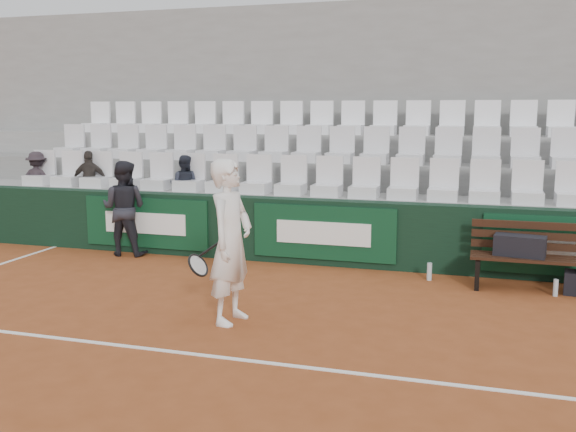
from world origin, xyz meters
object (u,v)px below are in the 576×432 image
object	(u,v)px
bench_left	(529,273)
sports_bag_left	(520,246)
water_bottle_far	(556,288)
spectator_b	(89,156)
spectator_a	(36,156)
ball_kid	(124,208)
tennis_player	(231,242)
spectator_c	(184,159)
water_bottle_near	(429,272)

from	to	relation	value
bench_left	sports_bag_left	size ratio (longest dim) A/B	2.33
bench_left	water_bottle_far	distance (m)	0.39
spectator_b	spectator_a	bearing A→B (deg)	-17.72
ball_kid	spectator_a	size ratio (longest dim) A/B	1.47
tennis_player	spectator_c	size ratio (longest dim) A/B	1.75
bench_left	spectator_b	world-z (taller)	spectator_b
spectator_c	spectator_a	bearing A→B (deg)	-7.99
spectator_b	water_bottle_near	bearing A→B (deg)	152.75
spectator_b	spectator_c	size ratio (longest dim) A/B	1.04
bench_left	ball_kid	bearing A→B (deg)	176.99
bench_left	ball_kid	size ratio (longest dim) A/B	0.97
sports_bag_left	spectator_b	xyz separation A→B (m)	(-7.24, 1.14, 0.96)
spectator_a	sports_bag_left	bearing A→B (deg)	159.66
water_bottle_near	tennis_player	bearing A→B (deg)	-129.29
sports_bag_left	spectator_b	distance (m)	7.39
tennis_player	spectator_b	world-z (taller)	spectator_b
spectator_a	spectator_b	bearing A→B (deg)	167.42
bench_left	spectator_c	bearing A→B (deg)	168.24
ball_kid	spectator_b	size ratio (longest dim) A/B	1.42
water_bottle_far	sports_bag_left	bearing A→B (deg)	154.97
water_bottle_near	spectator_c	distance (m)	4.57
water_bottle_near	ball_kid	size ratio (longest dim) A/B	0.16
sports_bag_left	spectator_b	size ratio (longest dim) A/B	0.59
bench_left	ball_kid	world-z (taller)	ball_kid
bench_left	spectator_a	world-z (taller)	spectator_a
spectator_a	tennis_player	bearing A→B (deg)	133.76
spectator_c	ball_kid	bearing A→B (deg)	42.09
water_bottle_near	spectator_c	size ratio (longest dim) A/B	0.24
water_bottle_far	ball_kid	world-z (taller)	ball_kid
tennis_player	spectator_a	bearing A→B (deg)	146.35
water_bottle_near	spectator_a	xyz separation A→B (m)	(-7.19, 1.02, 1.40)
water_bottle_far	spectator_b	distance (m)	7.94
spectator_a	spectator_c	xyz separation A→B (m)	(2.97, 0.00, -0.00)
ball_kid	spectator_a	xyz separation A→B (m)	(-2.28, 0.82, 0.75)
sports_bag_left	spectator_b	bearing A→B (deg)	171.06
ball_kid	water_bottle_near	bearing A→B (deg)	172.26
water_bottle_far	spectator_a	size ratio (longest dim) A/B	0.21
spectator_c	sports_bag_left	bearing A→B (deg)	160.07
tennis_player	spectator_b	size ratio (longest dim) A/B	1.68
bench_left	water_bottle_far	world-z (taller)	bench_left
water_bottle_near	spectator_b	size ratio (longest dim) A/B	0.23
tennis_player	spectator_a	world-z (taller)	spectator_a
tennis_player	water_bottle_far	bearing A→B (deg)	30.37
ball_kid	spectator_c	bearing A→B (deg)	-135.34
sports_bag_left	spectator_b	world-z (taller)	spectator_b
water_bottle_near	ball_kid	world-z (taller)	ball_kid
sports_bag_left	spectator_a	bearing A→B (deg)	172.24
water_bottle_far	spectator_b	xyz separation A→B (m)	(-7.69, 1.35, 1.43)
tennis_player	spectator_a	distance (m)	6.27
spectator_b	ball_kid	bearing A→B (deg)	127.14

